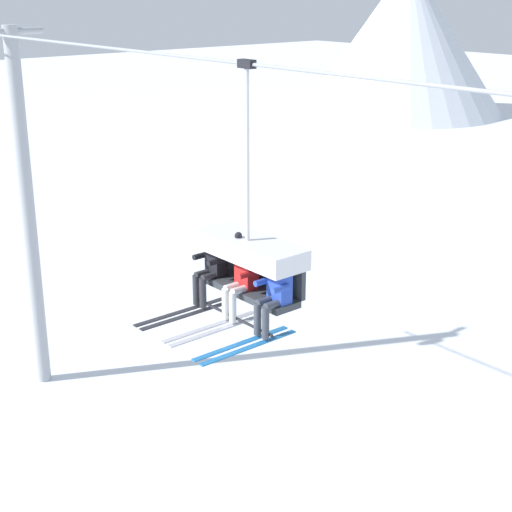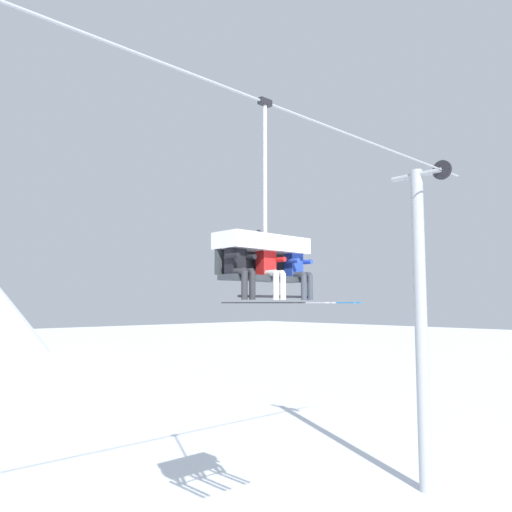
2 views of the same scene
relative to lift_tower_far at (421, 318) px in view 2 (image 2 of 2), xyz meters
The scene contains 6 objects.
lift_tower_far is the anchor object (origin of this frame).
lift_cable 9.38m from the lift_tower_far, behind, with size 18.68×0.05×0.05m.
chairlift_chair 7.24m from the lift_tower_far, behind, with size 1.91×0.74×3.77m.
skier_black 7.94m from the lift_tower_far, behind, with size 0.46×1.70×1.23m.
skier_red 7.21m from the lift_tower_far, behind, with size 0.48×1.70×1.34m.
skier_blue 6.48m from the lift_tower_far, behind, with size 0.46×1.70×1.23m.
Camera 2 is at (-5.20, -7.36, 5.26)m, focal length 35.00 mm.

